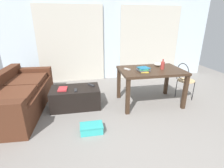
{
  "coord_description": "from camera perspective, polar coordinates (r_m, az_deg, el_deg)",
  "views": [
    {
      "loc": [
        -0.92,
        -1.76,
        1.66
      ],
      "look_at": [
        -0.3,
        1.53,
        0.41
      ],
      "focal_mm": 26.86,
      "sensor_mm": 36.0,
      "label": 1
    }
  ],
  "objects": [
    {
      "name": "wire_chair",
      "position": [
        3.99,
        23.42,
        2.09
      ],
      "size": [
        0.36,
        0.38,
        0.84
      ],
      "color": "tan",
      "rests_on": "ground"
    },
    {
      "name": "tv_remote_primary",
      "position": [
        3.32,
        -12.29,
        -2.03
      ],
      "size": [
        0.05,
        0.15,
        0.02
      ],
      "primitive_type": "cube",
      "rotation": [
        0.0,
        0.0,
        0.01
      ],
      "color": "#232326",
      "rests_on": "coffee_table"
    },
    {
      "name": "tv_remote_secondary",
      "position": [
        3.53,
        -7.11,
        -0.32
      ],
      "size": [
        0.14,
        0.18,
        0.02
      ],
      "primitive_type": "cube",
      "rotation": [
        0.0,
        0.0,
        0.58
      ],
      "color": "#232326",
      "rests_on": "coffee_table"
    },
    {
      "name": "bottle_near",
      "position": [
        3.57,
        16.85,
        6.13
      ],
      "size": [
        0.08,
        0.08,
        0.21
      ],
      "color": "#99332D",
      "rests_on": "craft_table"
    },
    {
      "name": "scissors",
      "position": [
        3.66,
        9.81,
        5.79
      ],
      "size": [
        0.09,
        0.1,
        0.0
      ],
      "color": "#9EA0A5",
      "rests_on": "craft_table"
    },
    {
      "name": "craft_table",
      "position": [
        3.54,
        13.05,
        3.32
      ],
      "size": [
        1.27,
        0.85,
        0.75
      ],
      "color": "#382619",
      "rests_on": "ground"
    },
    {
      "name": "magazine",
      "position": [
        3.43,
        -16.46,
        -1.63
      ],
      "size": [
        0.18,
        0.24,
        0.02
      ],
      "primitive_type": "cube",
      "rotation": [
        0.0,
        0.0,
        -0.04
      ],
      "color": "red",
      "rests_on": "coffee_table"
    },
    {
      "name": "couch",
      "position": [
        3.79,
        -29.72,
        -3.57
      ],
      "size": [
        1.01,
        2.12,
        0.71
      ],
      "color": "#4C2819",
      "rests_on": "ground"
    },
    {
      "name": "wall_back",
      "position": [
        5.08,
        -0.23,
        15.95
      ],
      "size": [
        6.06,
        0.1,
        2.53
      ],
      "primitive_type": "cube",
      "color": "silver",
      "rests_on": "ground"
    },
    {
      "name": "bowl",
      "position": [
        3.81,
        15.36,
        6.5
      ],
      "size": [
        0.16,
        0.16,
        0.08
      ],
      "primitive_type": "ellipsoid",
      "color": "beige",
      "rests_on": "craft_table"
    },
    {
      "name": "ground_plane",
      "position": [
        3.53,
        5.82,
        -7.76
      ],
      "size": [
        7.72,
        7.72,
        0.0
      ],
      "primitive_type": "plane",
      "color": "gray"
    },
    {
      "name": "shoebox",
      "position": [
        2.78,
        -6.98,
        -14.76
      ],
      "size": [
        0.36,
        0.23,
        0.13
      ],
      "color": "#33B2AD",
      "rests_on": "ground"
    },
    {
      "name": "curtains",
      "position": [
        5.02,
        -0.05,
        13.46
      ],
      "size": [
        4.14,
        0.03,
        2.1
      ],
      "color": "beige",
      "rests_on": "ground"
    },
    {
      "name": "book_stack",
      "position": [
        3.35,
        10.61,
        4.92
      ],
      "size": [
        0.26,
        0.31,
        0.07
      ],
      "color": "gold",
      "rests_on": "craft_table"
    },
    {
      "name": "tv_remote_on_table",
      "position": [
        3.41,
        5.18,
        5.07
      ],
      "size": [
        0.11,
        0.15,
        0.02
      ],
      "primitive_type": "cube",
      "rotation": [
        0.0,
        0.0,
        0.56
      ],
      "color": "#B7B7B2",
      "rests_on": "craft_table"
    },
    {
      "name": "coffee_table",
      "position": [
        3.53,
        -12.27,
        -4.46
      ],
      "size": [
        0.97,
        0.57,
        0.41
      ],
      "color": "black",
      "rests_on": "ground"
    }
  ]
}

